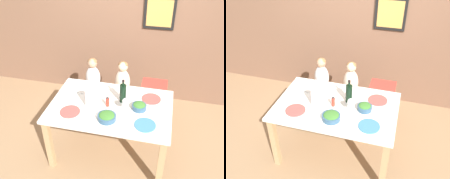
% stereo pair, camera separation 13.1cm
% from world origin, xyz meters
% --- Properties ---
extents(ground_plane, '(14.00, 14.00, 0.00)m').
position_xyz_m(ground_plane, '(0.00, 0.00, 0.00)').
color(ground_plane, '#9E7A56').
extents(wall_back, '(10.00, 0.09, 2.70)m').
position_xyz_m(wall_back, '(0.00, 1.42, 1.35)').
color(wall_back, brown).
rests_on(wall_back, ground_plane).
extents(dining_table, '(1.44, 0.94, 0.77)m').
position_xyz_m(dining_table, '(0.00, 0.00, 0.66)').
color(dining_table, white).
rests_on(dining_table, ground_plane).
extents(chair_far_left, '(0.42, 0.40, 0.48)m').
position_xyz_m(chair_far_left, '(-0.43, 0.70, 0.40)').
color(chair_far_left, silver).
rests_on(chair_far_left, ground_plane).
extents(chair_far_center, '(0.42, 0.40, 0.48)m').
position_xyz_m(chair_far_center, '(0.01, 0.70, 0.40)').
color(chair_far_center, silver).
rests_on(chair_far_center, ground_plane).
extents(chair_right_highchair, '(0.35, 0.34, 0.68)m').
position_xyz_m(chair_right_highchair, '(0.46, 0.70, 0.54)').
color(chair_right_highchair, silver).
rests_on(chair_right_highchair, ground_plane).
extents(person_child_left, '(0.22, 0.20, 0.50)m').
position_xyz_m(person_child_left, '(-0.43, 0.70, 0.72)').
color(person_child_left, silver).
rests_on(person_child_left, chair_far_left).
extents(person_child_center, '(0.22, 0.20, 0.50)m').
position_xyz_m(person_child_center, '(0.01, 0.70, 0.72)').
color(person_child_center, beige).
rests_on(person_child_center, chair_far_center).
extents(wine_bottle, '(0.08, 0.08, 0.30)m').
position_xyz_m(wine_bottle, '(0.12, 0.11, 0.89)').
color(wine_bottle, black).
rests_on(wine_bottle, dining_table).
extents(paper_towel_roll, '(0.11, 0.11, 0.22)m').
position_xyz_m(paper_towel_roll, '(-0.25, -0.05, 0.88)').
color(paper_towel_roll, white).
rests_on(paper_towel_roll, dining_table).
extents(wine_glass_near, '(0.08, 0.08, 0.18)m').
position_xyz_m(wine_glass_near, '(0.19, -0.07, 0.90)').
color(wine_glass_near, white).
rests_on(wine_glass_near, dining_table).
extents(salad_bowl_large, '(0.20, 0.20, 0.08)m').
position_xyz_m(salad_bowl_large, '(0.02, -0.26, 0.81)').
color(salad_bowl_large, '#335675').
rests_on(salad_bowl_large, dining_table).
extents(salad_bowl_small, '(0.17, 0.17, 0.08)m').
position_xyz_m(salad_bowl_small, '(0.34, 0.01, 0.81)').
color(salad_bowl_small, '#335675').
rests_on(salad_bowl_small, dining_table).
extents(dinner_plate_front_left, '(0.23, 0.23, 0.01)m').
position_xyz_m(dinner_plate_front_left, '(-0.42, -0.23, 0.77)').
color(dinner_plate_front_left, '#D14C47').
rests_on(dinner_plate_front_left, dining_table).
extents(dinner_plate_back_left, '(0.23, 0.23, 0.01)m').
position_xyz_m(dinner_plate_back_left, '(-0.41, 0.26, 0.77)').
color(dinner_plate_back_left, silver).
rests_on(dinner_plate_back_left, dining_table).
extents(dinner_plate_back_right, '(0.23, 0.23, 0.01)m').
position_xyz_m(dinner_plate_back_right, '(0.46, 0.23, 0.77)').
color(dinner_plate_back_right, '#D14C47').
rests_on(dinner_plate_back_right, dining_table).
extents(dinner_plate_front_right, '(0.23, 0.23, 0.01)m').
position_xyz_m(dinner_plate_front_right, '(0.44, -0.26, 0.77)').
color(dinner_plate_front_right, teal).
rests_on(dinner_plate_front_right, dining_table).
extents(condiment_bottle_hot_sauce, '(0.04, 0.04, 0.13)m').
position_xyz_m(condiment_bottle_hot_sauce, '(-0.03, -0.02, 0.83)').
color(condiment_bottle_hot_sauce, red).
rests_on(condiment_bottle_hot_sauce, dining_table).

